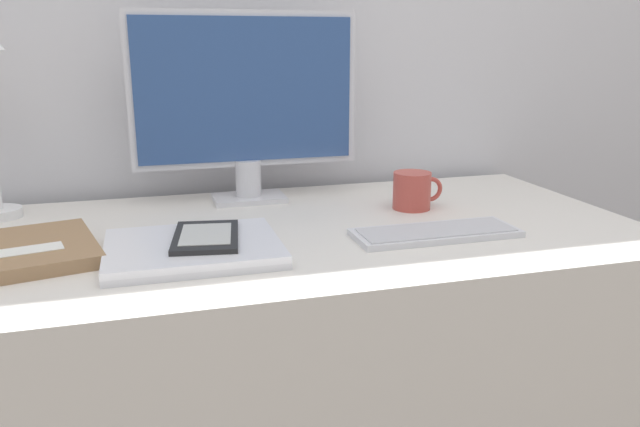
% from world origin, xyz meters
% --- Properties ---
extents(wall_back, '(3.60, 0.05, 2.40)m').
position_xyz_m(wall_back, '(0.00, 0.58, 1.20)').
color(wall_back, silver).
rests_on(wall_back, ground_plane).
extents(desk, '(1.42, 0.71, 0.76)m').
position_xyz_m(desk, '(0.00, 0.16, 0.38)').
color(desk, silver).
rests_on(desk, ground_plane).
extents(monitor, '(0.52, 0.11, 0.43)m').
position_xyz_m(monitor, '(-0.04, 0.41, 0.99)').
color(monitor, silver).
rests_on(monitor, desk).
extents(keyboard, '(0.32, 0.12, 0.01)m').
position_xyz_m(keyboard, '(0.26, 0.03, 0.76)').
color(keyboard, silver).
rests_on(keyboard, desk).
extents(laptop, '(0.30, 0.25, 0.02)m').
position_xyz_m(laptop, '(-0.20, 0.05, 0.77)').
color(laptop, silver).
rests_on(laptop, desk).
extents(ereader, '(0.14, 0.19, 0.01)m').
position_xyz_m(ereader, '(-0.18, 0.06, 0.78)').
color(ereader, black).
rests_on(ereader, laptop).
extents(notebook, '(0.26, 0.30, 0.02)m').
position_xyz_m(notebook, '(-0.47, 0.12, 0.77)').
color(notebook, '#93704C').
rests_on(notebook, desk).
extents(coffee_mug, '(0.12, 0.08, 0.08)m').
position_xyz_m(coffee_mug, '(0.30, 0.24, 0.80)').
color(coffee_mug, '#B7473D').
rests_on(coffee_mug, desk).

